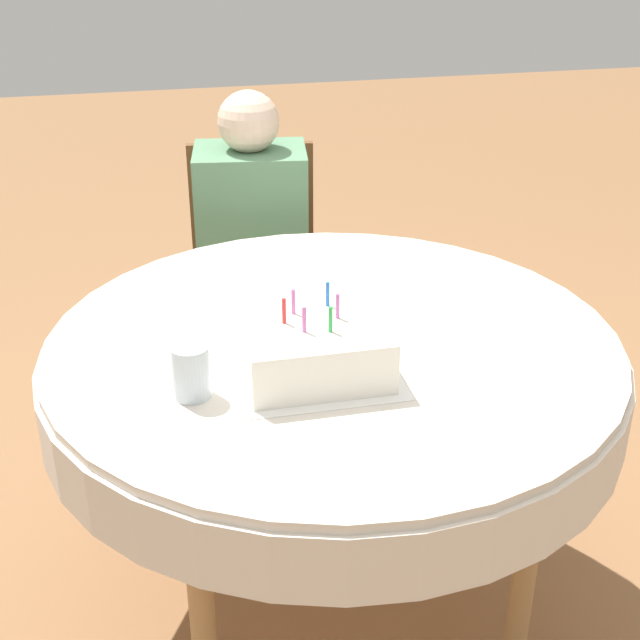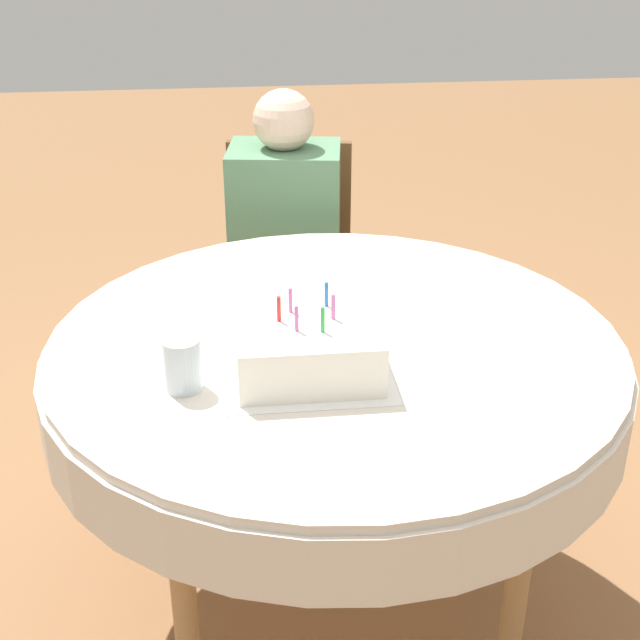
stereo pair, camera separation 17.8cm
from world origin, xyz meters
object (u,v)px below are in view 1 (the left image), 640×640
(person, at_px, (253,238))
(birthday_cake, at_px, (311,344))
(chair, at_px, (254,278))
(drinking_glass, at_px, (191,371))

(person, xyz_separation_m, birthday_cake, (-0.03, -0.99, 0.16))
(chair, bearing_deg, birthday_cake, -83.97)
(person, bearing_deg, chair, 90.00)
(person, xyz_separation_m, drinking_glass, (-0.27, -1.04, 0.16))
(chair, xyz_separation_m, birthday_cake, (-0.04, -1.09, 0.34))
(person, relative_size, birthday_cake, 3.95)
(birthday_cake, height_order, drinking_glass, birthday_cake)
(chair, bearing_deg, drinking_glass, -95.67)
(chair, height_order, person, person)
(birthday_cake, bearing_deg, person, 88.31)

